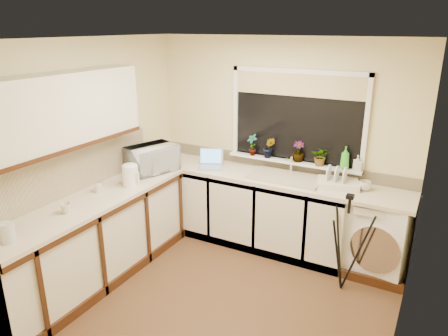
% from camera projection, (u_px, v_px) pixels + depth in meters
% --- Properties ---
extents(floor, '(3.20, 3.20, 0.00)m').
position_uv_depth(floor, '(219.00, 297.00, 4.17)').
color(floor, brown).
rests_on(floor, ground).
extents(ceiling, '(3.20, 3.20, 0.00)m').
position_uv_depth(ceiling, '(218.00, 39.00, 3.38)').
color(ceiling, white).
rests_on(ceiling, ground).
extents(wall_back, '(3.20, 0.00, 3.20)m').
position_uv_depth(wall_back, '(280.00, 143.00, 5.03)').
color(wall_back, beige).
rests_on(wall_back, ground).
extents(wall_front, '(3.20, 0.00, 3.20)m').
position_uv_depth(wall_front, '(98.00, 259.00, 2.53)').
color(wall_front, beige).
rests_on(wall_front, ground).
extents(wall_left, '(0.00, 3.00, 3.00)m').
position_uv_depth(wall_left, '(88.00, 157.00, 4.50)').
color(wall_left, beige).
rests_on(wall_left, ground).
extents(wall_right, '(0.00, 3.00, 3.00)m').
position_uv_depth(wall_right, '(411.00, 218.00, 3.06)').
color(wall_right, beige).
rests_on(wall_right, ground).
extents(base_cabinet_back, '(2.55, 0.60, 0.86)m').
position_uv_depth(base_cabinet_back, '(243.00, 207.00, 5.18)').
color(base_cabinet_back, silver).
rests_on(base_cabinet_back, floor).
extents(base_cabinet_left, '(0.54, 2.40, 0.86)m').
position_uv_depth(base_cabinet_left, '(96.00, 241.00, 4.37)').
color(base_cabinet_left, silver).
rests_on(base_cabinet_left, floor).
extents(worktop_back, '(3.20, 0.60, 0.04)m').
position_uv_depth(worktop_back, '(269.00, 177.00, 4.89)').
color(worktop_back, beige).
rests_on(worktop_back, base_cabinet_back).
extents(worktop_left, '(0.60, 2.40, 0.04)m').
position_uv_depth(worktop_left, '(91.00, 201.00, 4.22)').
color(worktop_left, beige).
rests_on(worktop_left, base_cabinet_left).
extents(upper_cabinet, '(0.28, 1.90, 0.70)m').
position_uv_depth(upper_cabinet, '(58.00, 112.00, 3.86)').
color(upper_cabinet, silver).
rests_on(upper_cabinet, wall_left).
extents(splashback_left, '(0.02, 2.40, 0.45)m').
position_uv_depth(splashback_left, '(68.00, 174.00, 4.27)').
color(splashback_left, beige).
rests_on(splashback_left, wall_left).
extents(splashback_back, '(3.20, 0.02, 0.14)m').
position_uv_depth(splashback_back, '(278.00, 163.00, 5.10)').
color(splashback_back, beige).
rests_on(splashback_back, wall_back).
extents(window_glass, '(1.50, 0.02, 1.00)m').
position_uv_depth(window_glass, '(297.00, 118.00, 4.82)').
color(window_glass, black).
rests_on(window_glass, wall_back).
extents(window_blind, '(1.50, 0.02, 0.25)m').
position_uv_depth(window_blind, '(298.00, 85.00, 4.68)').
color(window_blind, tan).
rests_on(window_blind, wall_back).
extents(windowsill, '(1.60, 0.14, 0.03)m').
position_uv_depth(windowsill, '(293.00, 162.00, 4.94)').
color(windowsill, white).
rests_on(windowsill, wall_back).
extents(sink, '(0.82, 0.46, 0.03)m').
position_uv_depth(sink, '(285.00, 177.00, 4.79)').
color(sink, tan).
rests_on(sink, worktop_back).
extents(faucet, '(0.03, 0.03, 0.24)m').
position_uv_depth(faucet, '(291.00, 164.00, 4.91)').
color(faucet, silver).
rests_on(faucet, worktop_back).
extents(washing_machine, '(0.69, 0.67, 0.86)m').
position_uv_depth(washing_machine, '(380.00, 235.00, 4.49)').
color(washing_machine, white).
rests_on(washing_machine, floor).
extents(laptop, '(0.37, 0.36, 0.21)m').
position_uv_depth(laptop, '(211.00, 162.00, 5.18)').
color(laptop, '#9C9CA3').
rests_on(laptop, worktop_back).
extents(kettle, '(0.17, 0.17, 0.23)m').
position_uv_depth(kettle, '(130.00, 176.00, 4.54)').
color(kettle, white).
rests_on(kettle, worktop_left).
extents(dish_rack, '(0.50, 0.43, 0.06)m').
position_uv_depth(dish_rack, '(338.00, 183.00, 4.55)').
color(dish_rack, silver).
rests_on(dish_rack, worktop_back).
extents(tripod, '(0.58, 0.58, 1.03)m').
position_uv_depth(tripod, '(345.00, 243.00, 4.15)').
color(tripod, black).
rests_on(tripod, floor).
extents(glass_jug, '(0.11, 0.11, 0.17)m').
position_uv_depth(glass_jug, '(7.00, 233.00, 3.37)').
color(glass_jug, silver).
rests_on(glass_jug, worktop_left).
extents(steel_jar, '(0.08, 0.08, 0.12)m').
position_uv_depth(steel_jar, '(99.00, 187.00, 4.39)').
color(steel_jar, white).
rests_on(steel_jar, worktop_left).
extents(microwave, '(0.54, 0.65, 0.31)m').
position_uv_depth(microwave, '(152.00, 159.00, 5.00)').
color(microwave, white).
rests_on(microwave, worktop_left).
extents(plant_a, '(0.16, 0.14, 0.26)m').
position_uv_depth(plant_a, '(252.00, 145.00, 5.10)').
color(plant_a, '#999999').
rests_on(plant_a, windowsill).
extents(plant_b, '(0.16, 0.14, 0.25)m').
position_uv_depth(plant_b, '(269.00, 148.00, 5.00)').
color(plant_b, '#999999').
rests_on(plant_b, windowsill).
extents(plant_c, '(0.17, 0.17, 0.24)m').
position_uv_depth(plant_c, '(298.00, 152.00, 4.87)').
color(plant_c, '#999999').
rests_on(plant_c, windowsill).
extents(plant_d, '(0.20, 0.17, 0.22)m').
position_uv_depth(plant_d, '(321.00, 156.00, 4.73)').
color(plant_d, '#999999').
rests_on(plant_d, windowsill).
extents(soap_bottle_green, '(0.11, 0.11, 0.25)m').
position_uv_depth(soap_bottle_green, '(345.00, 158.00, 4.61)').
color(soap_bottle_green, green).
rests_on(soap_bottle_green, windowsill).
extents(soap_bottle_clear, '(0.10, 0.10, 0.17)m').
position_uv_depth(soap_bottle_clear, '(357.00, 163.00, 4.57)').
color(soap_bottle_clear, '#999999').
rests_on(soap_bottle_clear, windowsill).
extents(cup_back, '(0.15, 0.15, 0.10)m').
position_uv_depth(cup_back, '(365.00, 186.00, 4.44)').
color(cup_back, beige).
rests_on(cup_back, worktop_back).
extents(cup_left, '(0.12, 0.12, 0.09)m').
position_uv_depth(cup_left, '(66.00, 208.00, 3.90)').
color(cup_left, beige).
rests_on(cup_left, worktop_left).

